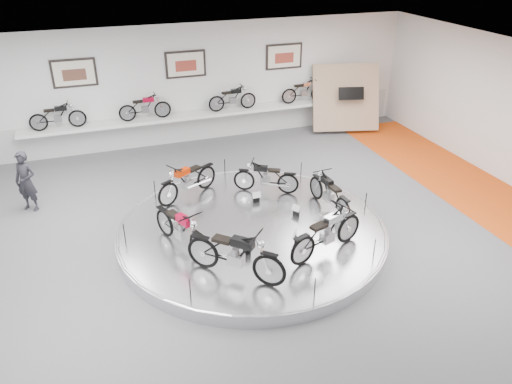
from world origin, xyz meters
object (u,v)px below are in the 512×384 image
object	(u,v)px
bike_c	(187,180)
visitor	(26,181)
bike_a	(329,193)
bike_d	(181,228)
bike_b	(266,177)
bike_e	(235,254)
display_platform	(252,231)
bike_f	(327,232)
shelf	(191,116)

from	to	relation	value
bike_c	visitor	size ratio (longest dim) A/B	1.03
bike_a	bike_d	world-z (taller)	bike_d
bike_b	bike_d	world-z (taller)	bike_d
visitor	bike_b	bearing A→B (deg)	18.64
bike_c	bike_e	distance (m)	3.73
bike_c	display_platform	bearing A→B (deg)	89.60
bike_d	bike_f	size ratio (longest dim) A/B	0.96
bike_e	bike_f	distance (m)	2.12
bike_a	bike_f	world-z (taller)	bike_f
bike_b	display_platform	bearing A→B (deg)	88.51
bike_e	visitor	size ratio (longest dim) A/B	1.14
bike_a	visitor	xyz separation A→B (m)	(-7.18, 3.10, 0.05)
bike_f	shelf	bearing A→B (deg)	79.19
bike_b	visitor	distance (m)	6.25
display_platform	visitor	distance (m)	6.07
bike_e	visitor	bearing A→B (deg)	173.34
display_platform	shelf	distance (m)	6.46
display_platform	bike_b	world-z (taller)	bike_b
bike_e	visitor	world-z (taller)	visitor
display_platform	bike_d	world-z (taller)	bike_d
display_platform	bike_e	distance (m)	2.10
display_platform	bike_b	distance (m)	1.92
shelf	bike_e	bearing A→B (deg)	-96.70
display_platform	bike_d	size ratio (longest dim) A/B	3.75
bike_b	bike_e	distance (m)	3.81
bike_c	bike_d	size ratio (longest dim) A/B	0.99
bike_b	bike_c	size ratio (longest dim) A/B	0.89
display_platform	bike_e	bearing A→B (deg)	-118.84
display_platform	bike_a	distance (m)	2.20
bike_b	bike_f	size ratio (longest dim) A/B	0.85
bike_b	bike_d	size ratio (longest dim) A/B	0.88
bike_e	shelf	bearing A→B (deg)	127.02
bike_d	bike_b	bearing A→B (deg)	103.66
shelf	bike_c	distance (m)	4.55
bike_b	bike_c	world-z (taller)	bike_c
bike_a	bike_c	bearing A→B (deg)	55.29
bike_d	bike_f	bearing A→B (deg)	45.52
shelf	visitor	distance (m)	5.98
display_platform	bike_e	world-z (taller)	bike_e
bike_b	bike_e	world-z (taller)	bike_e
bike_c	bike_d	world-z (taller)	bike_d
shelf	bike_b	size ratio (longest dim) A/B	7.32
bike_a	bike_d	bearing A→B (deg)	92.40
bike_d	bike_c	bearing A→B (deg)	142.48
bike_d	bike_f	distance (m)	3.18
bike_f	bike_a	bearing A→B (deg)	42.33
bike_c	visitor	xyz separation A→B (m)	(-3.98, 1.26, 0.03)
visitor	bike_f	bearing A→B (deg)	-3.51
display_platform	visitor	xyz separation A→B (m)	(-5.08, 3.25, 0.67)
shelf	bike_e	size ratio (longest dim) A/B	5.88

